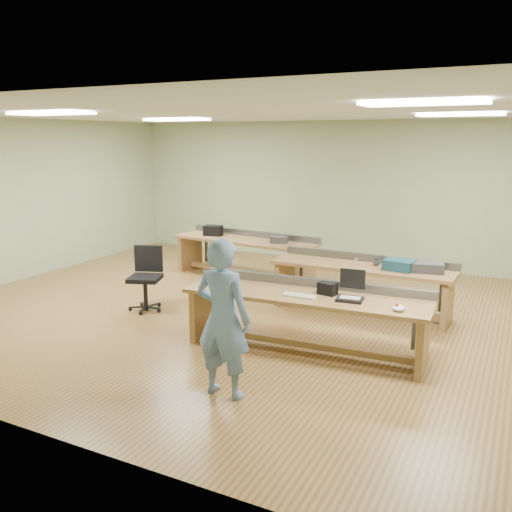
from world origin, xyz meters
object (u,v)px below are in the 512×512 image
Objects in this scene: task_chair at (146,287)px; parts_bin_teal at (399,265)px; person at (223,319)px; laptop_base at (350,299)px; workbench_mid at (362,277)px; camera_bag at (327,289)px; drinks_can at (356,262)px; workbench_back at (245,249)px; mug at (376,262)px; workbench_front at (306,308)px; parts_bin_grey at (426,267)px.

task_chair reaches higher than parts_bin_teal.
person is 1.72m from laptop_base.
workbench_mid is 1.78m from camera_bag.
parts_bin_teal is at bearing 7.03° from drinks_can.
workbench_back is 2.53m from task_chair.
workbench_back is at bearing 159.54° from mug.
parts_bin_teal is at bearing 63.94° from workbench_front.
task_chair is at bearing 166.08° from laptop_base.
task_chair is 3.87m from parts_bin_teal.
person is 3.49m from mug.
parts_bin_teal is at bearing -4.68° from workbench_mid.
workbench_mid is 3.34m from task_chair.
person is 1.69× the size of task_chair.
workbench_back is 2.97× the size of task_chair.
workbench_mid is 12.43× the size of camera_bag.
task_chair reaches higher than mug.
workbench_mid reaches higher than mug.
workbench_back is at bearing -64.60° from person.
workbench_mid is 0.63m from parts_bin_teal.
parts_bin_teal is 0.39m from mug.
workbench_back is 6.16× the size of parts_bin_grey.
parts_bin_grey reaches higher than workbench_mid.
parts_bin_grey is at bearing 68.20° from laptop_base.
parts_bin_grey is (3.98, 1.38, 0.45)m from task_chair.
parts_bin_teal reaches higher than workbench_front.
workbench_mid is 2.83m from workbench_back.
workbench_front is at bearing -101.38° from mug.
drinks_can is at bearing -97.79° from person.
camera_bag is at bearing -27.34° from task_chair.
parts_bin_grey is (1.45, 3.36, -0.02)m from person.
workbench_front is 7.35× the size of parts_bin_teal.
laptop_base is 1.35× the size of camera_bag.
workbench_front is 6.45× the size of parts_bin_grey.
drinks_can is (2.55, -1.26, 0.25)m from workbench_back.
camera_bag is 0.23× the size of task_chair.
workbench_back is 4.94m from person.
workbench_mid is 23.66× the size of mug.
workbench_mid is at bearing -98.35° from person.
workbench_back is 9.75× the size of laptop_base.
drinks_can is at bearing -109.19° from workbench_mid.
mug is (2.80, -1.04, 0.24)m from workbench_back.
laptop_base is at bearing -28.68° from task_chair.
workbench_front and workbench_back have the same top height.
person is 3.66m from parts_bin_grey.
drinks_can is at bearing -171.21° from parts_bin_grey.
workbench_back is 24.38× the size of drinks_can.
drinks_can is (-0.43, 1.74, 0.04)m from laptop_base.
person reaches higher than workbench_mid.
drinks_can reaches higher than mug.
laptop_base is at bearing -38.91° from workbench_back.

